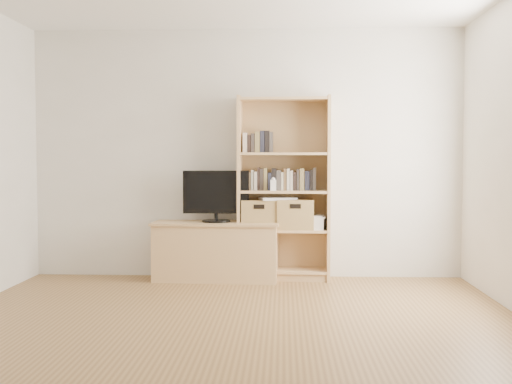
# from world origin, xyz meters

# --- Properties ---
(floor) EXTENTS (4.50, 5.00, 0.01)m
(floor) POSITION_xyz_m (0.00, 0.00, 0.00)
(floor) COLOR brown
(floor) RESTS_ON ground
(back_wall) EXTENTS (4.50, 0.02, 2.60)m
(back_wall) POSITION_xyz_m (0.00, 2.50, 1.30)
(back_wall) COLOR beige
(back_wall) RESTS_ON floor
(front_wall) EXTENTS (4.50, 0.02, 2.60)m
(front_wall) POSITION_xyz_m (0.00, -2.50, 1.30)
(front_wall) COLOR beige
(front_wall) RESTS_ON floor
(tv_stand) EXTENTS (1.27, 0.52, 0.57)m
(tv_stand) POSITION_xyz_m (-0.30, 2.27, 0.29)
(tv_stand) COLOR tan
(tv_stand) RESTS_ON floor
(bookshelf) EXTENTS (0.95, 0.36, 1.88)m
(bookshelf) POSITION_xyz_m (0.39, 2.33, 0.94)
(bookshelf) COLOR tan
(bookshelf) RESTS_ON floor
(television) EXTENTS (0.68, 0.05, 0.53)m
(television) POSITION_xyz_m (-0.30, 2.27, 0.86)
(television) COLOR black
(television) RESTS_ON tv_stand
(books_row_mid) EXTENTS (0.76, 0.16, 0.20)m
(books_row_mid) POSITION_xyz_m (0.39, 2.35, 1.02)
(books_row_mid) COLOR #C0B99A
(books_row_mid) RESTS_ON bookshelf
(books_row_upper) EXTENTS (0.42, 0.18, 0.22)m
(books_row_upper) POSITION_xyz_m (0.18, 2.36, 1.42)
(books_row_upper) COLOR #C0B99A
(books_row_upper) RESTS_ON bookshelf
(baby_monitor) EXTENTS (0.06, 0.04, 0.11)m
(baby_monitor) POSITION_xyz_m (0.29, 2.23, 0.98)
(baby_monitor) COLOR white
(baby_monitor) RESTS_ON bookshelf
(basket_left) EXTENTS (0.37, 0.30, 0.30)m
(basket_left) POSITION_xyz_m (0.14, 2.33, 0.67)
(basket_left) COLOR olive
(basket_left) RESTS_ON bookshelf
(basket_right) EXTENTS (0.37, 0.31, 0.31)m
(basket_right) POSITION_xyz_m (0.51, 2.32, 0.68)
(basket_right) COLOR olive
(basket_right) RESTS_ON bookshelf
(laptop) EXTENTS (0.41, 0.33, 0.03)m
(laptop) POSITION_xyz_m (0.33, 2.32, 0.84)
(laptop) COLOR silver
(laptop) RESTS_ON basket_left
(magazine_stack) EXTENTS (0.21, 0.28, 0.12)m
(magazine_stack) POSITION_xyz_m (0.72, 2.32, 0.58)
(magazine_stack) COLOR silver
(magazine_stack) RESTS_ON bookshelf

